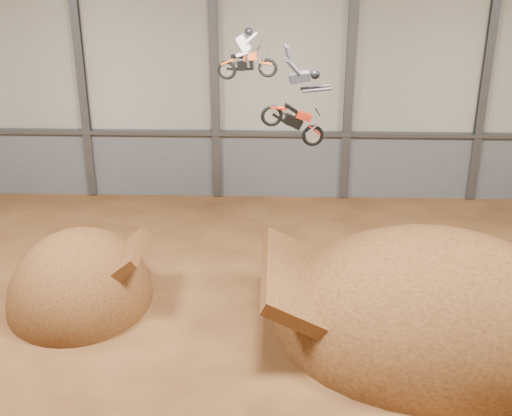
{
  "coord_description": "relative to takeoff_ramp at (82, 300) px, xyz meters",
  "views": [
    {
      "loc": [
        -0.31,
        -19.87,
        15.45
      ],
      "look_at": [
        -0.98,
        4.0,
        4.34
      ],
      "focal_mm": 50.0,
      "sensor_mm": 36.0,
      "label": 1
    }
  ],
  "objects": [
    {
      "name": "floor",
      "position": [
        8.02,
        -4.36,
        0.0
      ],
      "size": [
        40.0,
        40.0,
        0.0
      ],
      "primitive_type": "plane",
      "color": "#482813",
      "rests_on": "ground"
    },
    {
      "name": "steel_column_2",
      "position": [
        4.69,
        10.44,
        7.0
      ],
      "size": [
        0.4,
        0.36,
        13.9
      ],
      "primitive_type": "cube",
      "color": "#47494F",
      "rests_on": "ground"
    },
    {
      "name": "steel_rail",
      "position": [
        8.02,
        10.39,
        3.55
      ],
      "size": [
        39.8,
        0.35,
        0.2
      ],
      "primitive_type": "cube",
      "color": "#47494F",
      "rests_on": "lower_band_back"
    },
    {
      "name": "lower_band_back",
      "position": [
        8.02,
        10.54,
        1.75
      ],
      "size": [
        39.8,
        0.18,
        3.5
      ],
      "primitive_type": "cube",
      "color": "#5B5D63",
      "rests_on": "ground"
    },
    {
      "name": "takeoff_ramp",
      "position": [
        0.0,
        0.0,
        0.0
      ],
      "size": [
        5.72,
        6.6,
        5.72
      ],
      "primitive_type": "ellipsoid",
      "color": "#422410",
      "rests_on": "ground"
    },
    {
      "name": "fmx_rider_a",
      "position": [
        6.7,
        1.49,
        9.73
      ],
      "size": [
        2.45,
        1.09,
        2.18
      ],
      "primitive_type": null,
      "rotation": [
        0.0,
        -0.09,
        -0.11
      ],
      "color": "#EA571B"
    },
    {
      "name": "steel_column_3",
      "position": [
        11.36,
        10.44,
        7.0
      ],
      "size": [
        0.4,
        0.36,
        13.9
      ],
      "primitive_type": "cube",
      "color": "#47494F",
      "rests_on": "ground"
    },
    {
      "name": "steel_column_4",
      "position": [
        18.02,
        10.44,
        7.0
      ],
      "size": [
        0.4,
        0.36,
        13.9
      ],
      "primitive_type": "cube",
      "color": "#47494F",
      "rests_on": "ground"
    },
    {
      "name": "steel_column_1",
      "position": [
        -1.98,
        10.44,
        7.0
      ],
      "size": [
        0.4,
        0.36,
        13.9
      ],
      "primitive_type": "cube",
      "color": "#47494F",
      "rests_on": "ground"
    },
    {
      "name": "back_wall",
      "position": [
        8.02,
        10.64,
        7.0
      ],
      "size": [
        40.0,
        0.1,
        14.0
      ],
      "primitive_type": "cube",
      "color": "#A29E8F",
      "rests_on": "ground"
    },
    {
      "name": "landing_ramp",
      "position": [
        13.67,
        -1.41,
        0.0
      ],
      "size": [
        11.86,
        10.49,
        6.84
      ],
      "primitive_type": "ellipsoid",
      "color": "#422410",
      "rests_on": "ground"
    },
    {
      "name": "fmx_rider_b",
      "position": [
        8.13,
        -1.38,
        8.87
      ],
      "size": [
        4.06,
        1.43,
        3.8
      ],
      "primitive_type": null,
      "rotation": [
        0.0,
        0.49,
        0.14
      ],
      "color": "red"
    }
  ]
}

